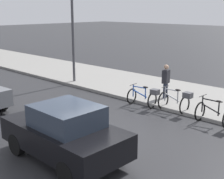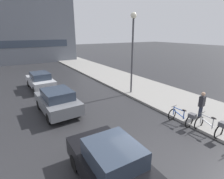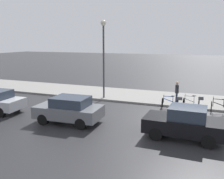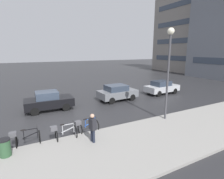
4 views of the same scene
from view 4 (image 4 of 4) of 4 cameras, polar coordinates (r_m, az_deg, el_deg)
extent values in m
plane|color=#28282B|center=(13.81, -18.02, -8.65)|extent=(140.00, 140.00, 0.00)
cube|color=gray|center=(14.51, 31.14, -8.57)|extent=(4.80, 60.00, 0.14)
torus|color=black|center=(10.34, -22.56, -14.14)|extent=(0.74, 0.08, 0.74)
torus|color=black|center=(10.37, -28.75, -14.68)|extent=(0.74, 0.08, 0.74)
cube|color=black|center=(10.23, -26.88, -13.22)|extent=(0.04, 0.04, 0.52)
cube|color=black|center=(10.20, -23.17, -12.63)|extent=(0.04, 0.04, 0.62)
cube|color=black|center=(10.12, -25.16, -11.68)|extent=(0.05, 0.65, 0.04)
cube|color=black|center=(10.25, -25.14, -13.34)|extent=(0.06, 0.74, 0.27)
ellipsoid|color=black|center=(10.12, -27.05, -11.74)|extent=(0.15, 0.26, 0.07)
cylinder|color=black|center=(10.07, -23.33, -10.92)|extent=(0.50, 0.04, 0.03)
cube|color=#4C4C51|center=(10.20, -29.69, -12.62)|extent=(0.29, 0.35, 0.22)
torus|color=black|center=(10.34, -11.90, -13.35)|extent=(0.75, 0.06, 0.75)
torus|color=black|center=(10.16, -17.66, -14.18)|extent=(0.75, 0.06, 0.75)
cube|color=#ADAFB5|center=(10.09, -15.85, -12.54)|extent=(0.04, 0.04, 0.54)
cube|color=#ADAFB5|center=(10.20, -12.40, -11.94)|extent=(0.04, 0.04, 0.59)
cube|color=#ADAFB5|center=(10.05, -14.19, -10.99)|extent=(0.04, 0.62, 0.04)
cube|color=#ADAFB5|center=(10.16, -14.24, -12.60)|extent=(0.04, 0.70, 0.25)
ellipsoid|color=black|center=(9.97, -15.96, -10.97)|extent=(0.14, 0.26, 0.07)
cylinder|color=black|center=(10.08, -12.48, -10.32)|extent=(0.50, 0.03, 0.03)
cube|color=#4C4C51|center=(9.96, -18.52, -11.99)|extent=(0.28, 0.34, 0.22)
torus|color=black|center=(11.08, -5.14, -11.43)|extent=(0.71, 0.11, 0.71)
torus|color=black|center=(10.69, -10.40, -12.52)|extent=(0.71, 0.11, 0.71)
cube|color=#234CA8|center=(10.71, -8.69, -10.95)|extent=(0.04, 0.04, 0.50)
cube|color=#234CA8|center=(10.94, -5.55, -10.23)|extent=(0.04, 0.04, 0.54)
cube|color=#234CA8|center=(10.74, -7.13, -9.52)|extent=(0.08, 0.64, 0.04)
cube|color=#234CA8|center=(10.84, -7.22, -10.90)|extent=(0.09, 0.73, 0.26)
ellipsoid|color=black|center=(10.60, -8.74, -9.56)|extent=(0.16, 0.27, 0.07)
cylinder|color=black|center=(10.84, -5.58, -8.83)|extent=(0.50, 0.06, 0.03)
cube|color=#4C4C51|center=(10.49, -11.11, -10.66)|extent=(0.30, 0.36, 0.22)
cube|color=black|center=(15.43, -19.80, -3.94)|extent=(1.90, 3.85, 0.69)
cube|color=#2D3847|center=(15.26, -20.55, -1.70)|extent=(1.54, 1.76, 0.59)
cylinder|color=black|center=(16.47, -15.99, -3.91)|extent=(0.23, 0.64, 0.64)
cylinder|color=black|center=(14.92, -14.78, -5.55)|extent=(0.23, 0.64, 0.64)
cylinder|color=black|center=(16.24, -24.23, -4.78)|extent=(0.23, 0.64, 0.64)
cylinder|color=black|center=(14.67, -23.90, -6.55)|extent=(0.23, 0.64, 0.64)
cube|color=slate|center=(17.44, 1.80, -1.35)|extent=(2.12, 3.91, 0.68)
cube|color=#2D3847|center=(17.22, 1.39, 0.57)|extent=(1.69, 2.10, 0.54)
cylinder|color=black|center=(18.85, 3.45, -1.37)|extent=(0.25, 0.65, 0.64)
cylinder|color=black|center=(17.48, 6.62, -2.55)|extent=(0.25, 0.65, 0.64)
cylinder|color=black|center=(17.69, -2.97, -2.30)|extent=(0.25, 0.65, 0.64)
cylinder|color=black|center=(16.21, -0.13, -3.67)|extent=(0.25, 0.65, 0.64)
cube|color=#B2B5BA|center=(20.82, 15.98, 0.41)|extent=(1.97, 4.12, 0.65)
cube|color=#2D3847|center=(20.59, 15.77, 1.98)|extent=(1.55, 2.05, 0.54)
cylinder|color=black|center=(22.30, 16.71, 0.30)|extent=(0.25, 0.65, 0.64)
cylinder|color=black|center=(21.30, 19.77, -0.48)|extent=(0.25, 0.65, 0.64)
cylinder|color=black|center=(20.57, 11.95, -0.45)|extent=(0.25, 0.65, 0.64)
cylinder|color=black|center=(19.48, 15.03, -1.33)|extent=(0.25, 0.65, 0.64)
cylinder|color=#1E2333|center=(9.63, -6.58, -14.90)|extent=(0.14, 0.14, 0.84)
cylinder|color=#1E2333|center=(9.50, -5.99, -15.32)|extent=(0.14, 0.14, 0.84)
cube|color=#232328|center=(9.25, -6.40, -11.14)|extent=(0.44, 0.31, 0.60)
sphere|color=tan|center=(9.08, -6.47, -8.59)|extent=(0.22, 0.22, 0.22)
cylinder|color=#424247|center=(12.39, 17.69, 3.11)|extent=(0.14, 0.14, 5.88)
sphere|color=#F2EACC|center=(12.30, 18.70, 17.59)|extent=(0.45, 0.45, 0.45)
cylinder|color=#2D5133|center=(9.69, -31.52, -16.38)|extent=(0.49, 0.49, 0.91)
cylinder|color=black|center=(9.48, -31.86, -13.79)|extent=(0.51, 0.51, 0.06)
cube|color=gray|center=(44.86, 25.35, 16.56)|extent=(18.22, 7.85, 17.78)
cube|color=#333D4C|center=(41.66, 21.24, 9.44)|extent=(14.94, 0.06, 1.10)
cube|color=#333D4C|center=(41.68, 21.67, 14.64)|extent=(14.94, 0.06, 1.10)
cube|color=#333D4C|center=(42.05, 22.11, 19.79)|extent=(14.94, 0.06, 1.10)
cube|color=#333D4C|center=(42.75, 22.56, 24.82)|extent=(14.94, 0.06, 1.10)
camera|label=1|loc=(20.32, -41.47, 7.43)|focal=50.00mm
camera|label=2|loc=(17.31, -35.43, 10.37)|focal=28.00mm
camera|label=3|loc=(26.90, -26.31, 11.15)|focal=40.00mm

